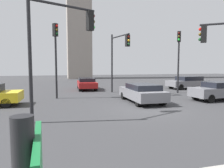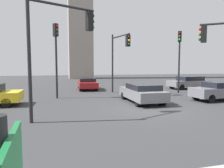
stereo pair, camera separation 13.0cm
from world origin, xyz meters
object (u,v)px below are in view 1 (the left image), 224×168
object	(u,v)px
traffic_light_0	(56,47)
car_1	(219,90)
traffic_light_1	(119,51)
car_3	(188,82)
traffic_light_2	(179,51)
traffic_light_4	(61,35)
car_5	(142,92)
car_4	(87,83)

from	to	relation	value
traffic_light_0	car_1	size ratio (longest dim) A/B	1.33
traffic_light_0	traffic_light_1	xyz separation A→B (m)	(5.63, 1.36, -0.12)
traffic_light_1	car_3	size ratio (longest dim) A/B	1.15
traffic_light_2	car_1	bearing A→B (deg)	44.49
traffic_light_4	traffic_light_0	bearing A→B (deg)	70.13
car_1	car_5	bearing A→B (deg)	-9.60
traffic_light_1	car_4	size ratio (longest dim) A/B	1.28
traffic_light_2	traffic_light_1	bearing A→B (deg)	-61.25
car_3	traffic_light_4	bearing A→B (deg)	30.19
traffic_light_1	traffic_light_4	bearing A→B (deg)	-45.85
car_5	traffic_light_0	bearing A→B (deg)	60.33
traffic_light_0	car_5	xyz separation A→B (m)	(5.96, -3.38, -3.38)
traffic_light_4	car_4	world-z (taller)	traffic_light_4
traffic_light_4	car_4	size ratio (longest dim) A/B	1.32
traffic_light_4	car_1	world-z (taller)	traffic_light_4
car_3	car_4	size ratio (longest dim) A/B	1.11
traffic_light_1	car_4	bearing A→B (deg)	-162.73
traffic_light_0	car_4	xyz separation A→B (m)	(3.20, 5.67, -3.39)
traffic_light_1	traffic_light_2	bearing A→B (deg)	70.15
car_4	traffic_light_4	bearing A→B (deg)	-10.50
car_5	car_1	bearing A→B (deg)	-96.40
traffic_light_2	traffic_light_0	bearing A→B (deg)	-50.61
traffic_light_0	traffic_light_1	distance (m)	5.79
traffic_light_1	car_1	xyz separation A→B (m)	(6.40, -5.40, -3.23)
traffic_light_0	traffic_light_4	xyz separation A→B (m)	(0.29, -6.64, 0.03)
traffic_light_0	car_4	distance (m)	7.34
traffic_light_4	car_5	bearing A→B (deg)	7.54
car_3	car_5	xyz separation A→B (m)	(-8.73, -7.06, -0.05)
traffic_light_0	car_4	world-z (taller)	traffic_light_0
traffic_light_0	traffic_light_4	world-z (taller)	traffic_light_0
traffic_light_1	traffic_light_0	bearing A→B (deg)	-88.54
traffic_light_1	car_4	world-z (taller)	traffic_light_1
traffic_light_2	car_1	xyz separation A→B (m)	(0.65, -4.62, -3.33)
traffic_light_2	car_5	bearing A→B (deg)	-17.45
traffic_light_0	traffic_light_1	size ratio (longest dim) A/B	1.04
car_1	car_4	distance (m)	13.13
traffic_light_0	car_5	bearing A→B (deg)	22.81
car_1	traffic_light_2	bearing A→B (deg)	-85.31
car_4	car_5	world-z (taller)	car_5
traffic_light_1	car_4	distance (m)	5.94
traffic_light_1	traffic_light_2	size ratio (longest dim) A/B	0.96
traffic_light_0	car_1	xyz separation A→B (m)	(12.03, -4.05, -3.34)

